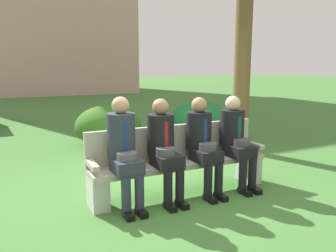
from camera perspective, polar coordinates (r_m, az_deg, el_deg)
name	(u,v)px	position (r m, az deg, el deg)	size (l,w,h in m)	color
ground_plane	(160,194)	(4.64, -1.27, -11.26)	(80.00, 80.00, 0.00)	#407534
park_bench	(179,160)	(4.59, 1.84, -5.73)	(2.45, 0.44, 0.90)	#B7AD9E
seated_man_leftmost	(124,147)	(4.09, -7.40, -3.50)	(0.34, 0.72, 1.33)	#2D3342
seated_man_centerleft	(164,144)	(4.27, -0.71, -3.11)	(0.34, 0.72, 1.28)	black
seated_man_centerright	(202,140)	(4.53, 5.78, -2.41)	(0.34, 0.72, 1.28)	black
seated_man_rightmost	(236,137)	(4.84, 11.30, -1.78)	(0.34, 0.72, 1.27)	black
shrub_near_bench	(199,120)	(7.89, 5.16, 0.96)	(1.38, 1.27, 0.86)	#1D7536
shrub_mid_lawn	(108,126)	(7.27, -9.94, 0.05)	(1.39, 1.27, 0.87)	#346920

